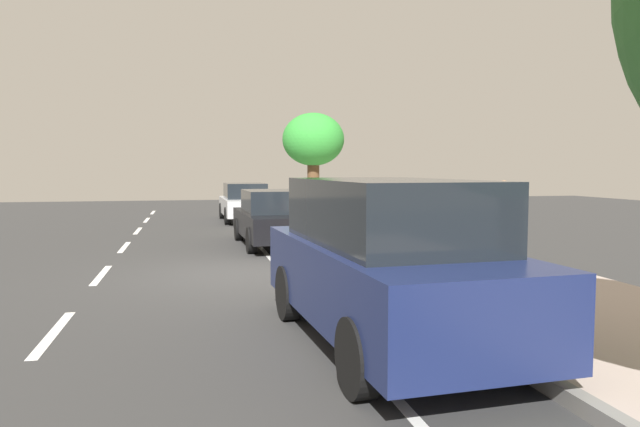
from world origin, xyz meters
TOP-DOWN VIEW (x-y plane):
  - ground at (0.00, 0.00)m, footprint 55.90×55.90m
  - sidewalk at (4.26, 0.00)m, footprint 3.88×34.94m
  - curb_edge at (2.24, 0.00)m, footprint 0.16×34.94m
  - lane_stripe_centre at (-2.80, 0.43)m, footprint 0.14×35.80m
  - lane_stripe_bike_edge at (0.77, 0.00)m, footprint 0.12×34.94m
  - parked_suv_dark_blue_second at (1.22, -5.15)m, footprint 2.17×4.80m
  - parked_sedan_black_mid at (1.18, 4.12)m, footprint 1.95×4.46m
  - parked_sedan_silver_far at (1.09, 11.74)m, footprint 1.90×4.43m
  - bicycle_at_curb at (1.77, -1.13)m, footprint 1.29×1.27m
  - cyclist_with_backpack at (1.99, -1.56)m, footprint 0.54×0.55m
  - street_tree_mid_block at (3.50, 9.88)m, footprint 2.32×2.32m
  - pedestrian_on_phone at (4.46, -2.18)m, footprint 0.62×0.27m
  - fire_hydrant at (2.67, -3.41)m, footprint 0.22×0.22m

SIDE VIEW (x-z plane):
  - ground at x=0.00m, z-range 0.00..0.00m
  - lane_stripe_centre at x=-2.80m, z-range 0.00..0.01m
  - lane_stripe_bike_edge at x=0.77m, z-range 0.00..0.01m
  - sidewalk at x=4.26m, z-range 0.00..0.16m
  - curb_edge at x=2.24m, z-range 0.00..0.16m
  - bicycle_at_curb at x=1.77m, z-range -0.01..0.78m
  - fire_hydrant at x=2.67m, z-range 0.16..1.00m
  - parked_sedan_black_mid at x=1.18m, z-range -0.01..1.51m
  - parked_sedan_silver_far at x=1.09m, z-range -0.01..1.51m
  - cyclist_with_backpack at x=1.99m, z-range 0.17..1.80m
  - parked_suv_dark_blue_second at x=1.22m, z-range 0.03..2.02m
  - pedestrian_on_phone at x=4.46m, z-range 0.28..2.02m
  - street_tree_mid_block at x=3.50m, z-range 1.10..5.13m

